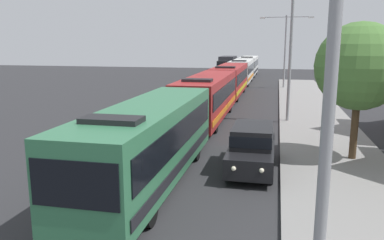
{
  "coord_description": "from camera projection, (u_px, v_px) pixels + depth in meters",
  "views": [
    {
      "loc": [
        3.3,
        -1.73,
        5.32
      ],
      "look_at": [
        -0.41,
        15.18,
        1.84
      ],
      "focal_mm": 36.19,
      "sensor_mm": 36.0,
      "label": 1
    }
  ],
  "objects": [
    {
      "name": "streetlamp_mid",
      "position": [
        291.0,
        40.0,
        25.1
      ],
      "size": [
        5.5,
        0.28,
        8.8
      ],
      "color": "gray",
      "rests_on": "sidewalk"
    },
    {
      "name": "bus_middle",
      "position": [
        230.0,
        79.0,
        38.73
      ],
      "size": [
        2.58,
        12.18,
        3.21
      ],
      "color": "maroon",
      "rests_on": "ground_plane"
    },
    {
      "name": "white_suv",
      "position": [
        252.0,
        146.0,
        16.29
      ],
      "size": [
        1.86,
        4.83,
        1.9
      ],
      "color": "black",
      "rests_on": "ground_plane"
    },
    {
      "name": "bus_lead",
      "position": [
        150.0,
        140.0,
        14.68
      ],
      "size": [
        2.58,
        11.42,
        3.21
      ],
      "color": "#33724C",
      "rests_on": "ground_plane"
    },
    {
      "name": "bus_rear",
      "position": [
        248.0,
        65.0,
        62.69
      ],
      "size": [
        2.58,
        11.62,
        3.21
      ],
      "color": "silver",
      "rests_on": "ground_plane"
    },
    {
      "name": "streetlamp_near",
      "position": [
        334.0,
        36.0,
        5.72
      ],
      "size": [
        6.28,
        0.28,
        8.59
      ],
      "color": "gray",
      "rests_on": "sidewalk"
    },
    {
      "name": "box_truck_oncoming",
      "position": [
        227.0,
        65.0,
        62.14
      ],
      "size": [
        2.35,
        7.3,
        3.15
      ],
      "color": "black",
      "rests_on": "ground_plane"
    },
    {
      "name": "bus_second_in_line",
      "position": [
        208.0,
        96.0,
        26.66
      ],
      "size": [
        2.58,
        12.25,
        3.21
      ],
      "color": "maroon",
      "rests_on": "ground_plane"
    },
    {
      "name": "roadside_tree",
      "position": [
        360.0,
        67.0,
        16.8
      ],
      "size": [
        3.84,
        3.84,
        6.08
      ],
      "color": "#4C3823",
      "rests_on": "sidewalk"
    },
    {
      "name": "bus_fourth_in_line",
      "position": [
        241.0,
        71.0,
        50.76
      ],
      "size": [
        2.58,
        11.19,
        3.21
      ],
      "color": "silver",
      "rests_on": "ground_plane"
    },
    {
      "name": "streetlamp_far",
      "position": [
        285.0,
        44.0,
        44.55
      ],
      "size": [
        5.99,
        0.28,
        8.24
      ],
      "color": "gray",
      "rests_on": "sidewalk"
    }
  ]
}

